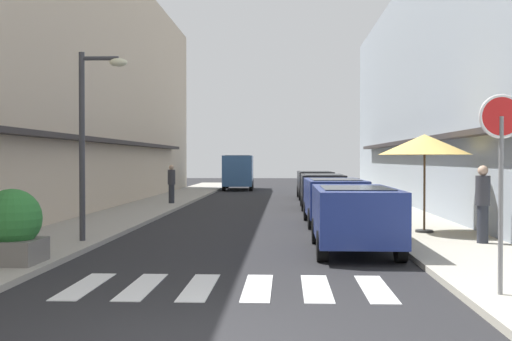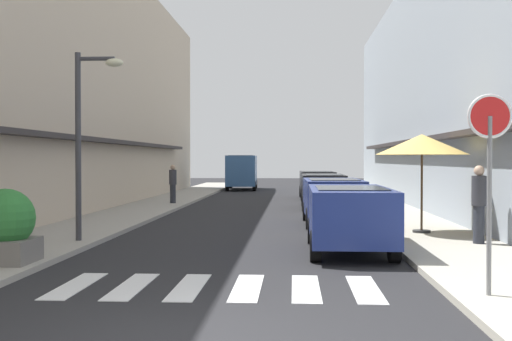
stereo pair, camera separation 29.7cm
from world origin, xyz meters
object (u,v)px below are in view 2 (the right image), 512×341
parked_car_far (323,187)px  street_lamp (87,124)px  pedestrian_walking_far (173,183)px  pedestrian_walking_near (479,202)px  parked_car_mid (333,196)px  parked_car_distant (317,181)px  parked_car_near (349,212)px  round_street_sign (490,141)px  planter_corner (5,227)px  delivery_van (242,169)px  cafe_umbrella (422,145)px

parked_car_far → street_lamp: size_ratio=0.91×
parked_car_far → pedestrian_walking_far: size_ratio=2.38×
pedestrian_walking_near → pedestrian_walking_far: 16.33m
parked_car_mid → parked_car_distant: size_ratio=0.97×
parked_car_near → round_street_sign: round_street_sign is taller
parked_car_distant → parked_car_near: bearing=-90.0°
parked_car_mid → parked_car_distant: same height
planter_corner → parked_car_far: bearing=65.8°
delivery_van → cafe_umbrella: cafe_umbrella is taller
parked_car_distant → cafe_umbrella: bearing=-82.3°
parked_car_mid → street_lamp: street_lamp is taller
delivery_van → planter_corner: delivery_van is taller
planter_corner → round_street_sign: bearing=-15.9°
pedestrian_walking_near → parked_car_far: bearing=-72.4°
pedestrian_walking_near → cafe_umbrella: bearing=-65.1°
parked_car_far → planter_corner: (-6.74, -15.00, -0.12)m
street_lamp → pedestrian_walking_far: bearing=91.9°
parked_car_near → cafe_umbrella: bearing=53.6°
parked_car_mid → parked_car_near: bearing=-90.0°
delivery_van → pedestrian_walking_near: (7.89, -28.21, -0.31)m
parked_car_mid → pedestrian_walking_near: pedestrian_walking_near is taller
parked_car_far → cafe_umbrella: size_ratio=1.56×
delivery_van → parked_car_near: bearing=-80.6°
delivery_van → street_lamp: bearing=-93.0°
planter_corner → parked_car_distant: bearing=72.8°
parked_car_far → planter_corner: planter_corner is taller
parked_car_mid → parked_car_far: same height
parked_car_near → parked_car_distant: same height
parked_car_near → parked_car_mid: same height
parked_car_near → pedestrian_walking_far: bearing=115.7°
pedestrian_walking_near → parked_car_mid: bearing=-56.2°
street_lamp → parked_car_mid: bearing=39.4°
round_street_sign → pedestrian_walking_far: round_street_sign is taller
parked_car_far → street_lamp: (-6.26, -11.68, 2.04)m
cafe_umbrella → pedestrian_walking_far: bearing=129.2°
planter_corner → pedestrian_walking_far: size_ratio=0.82×
parked_car_mid → delivery_van: 23.57m
round_street_sign → street_lamp: bearing=144.0°
parked_car_mid → street_lamp: size_ratio=0.90×
parked_car_near → parked_car_distant: 19.21m
pedestrian_walking_near → delivery_van: bearing=-71.6°
parked_car_mid → pedestrian_walking_far: (-6.69, 7.95, 0.11)m
cafe_umbrella → pedestrian_walking_near: size_ratio=1.45×
pedestrian_walking_far → planter_corner: bearing=112.5°
cafe_umbrella → pedestrian_walking_far: size_ratio=1.53×
parked_car_far → street_lamp: street_lamp is taller
street_lamp → cafe_umbrella: street_lamp is taller
cafe_umbrella → round_street_sign: bearing=-94.5°
parked_car_distant → pedestrian_walking_far: size_ratio=2.45×
parked_car_near → parked_car_mid: (0.00, 5.94, -0.00)m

